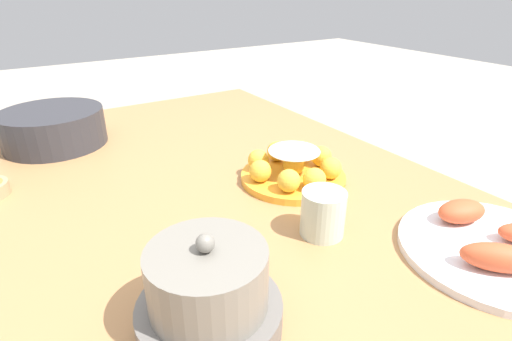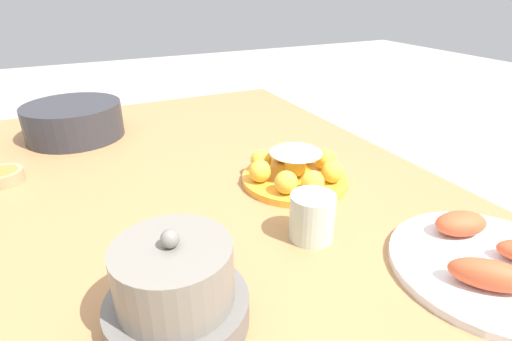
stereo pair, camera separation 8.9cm
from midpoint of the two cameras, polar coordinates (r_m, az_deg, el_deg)
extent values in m
cylinder|color=#A87547|center=(1.82, 1.56, -0.58)|extent=(0.06, 0.06, 0.70)
cylinder|color=#A87547|center=(1.66, -27.96, -6.59)|extent=(0.06, 0.06, 0.70)
cube|color=#A87547|center=(0.89, -2.89, -3.85)|extent=(1.55, 1.01, 0.03)
cylinder|color=gold|center=(0.93, 8.27, -1.28)|extent=(0.24, 0.24, 0.02)
sphere|color=yellow|center=(0.98, 6.30, 2.55)|extent=(0.05, 0.05, 0.05)
sphere|color=yellow|center=(0.94, 3.43, 1.43)|extent=(0.05, 0.05, 0.05)
sphere|color=yellow|center=(0.88, 3.46, -0.16)|extent=(0.05, 0.05, 0.05)
sphere|color=yellow|center=(0.84, 7.35, -1.76)|extent=(0.05, 0.05, 0.05)
sphere|color=yellow|center=(0.85, 11.07, -1.71)|extent=(0.05, 0.05, 0.05)
sphere|color=yellow|center=(0.90, 13.62, -0.23)|extent=(0.05, 0.05, 0.05)
sphere|color=yellow|center=(0.96, 12.53, 1.52)|extent=(0.05, 0.05, 0.05)
sphere|color=yellow|center=(0.99, 9.71, 2.46)|extent=(0.05, 0.05, 0.05)
ellipsoid|color=white|center=(0.90, 8.53, 2.49)|extent=(0.12, 0.12, 0.02)
sphere|color=yellow|center=(0.91, 8.39, 0.56)|extent=(0.05, 0.05, 0.05)
cylinder|color=#2D2D33|center=(1.27, -22.79, 6.54)|extent=(0.27, 0.27, 0.10)
cylinder|color=brown|center=(1.26, -23.13, 8.42)|extent=(0.22, 0.22, 0.01)
cylinder|color=tan|center=(1.06, -30.51, -0.82)|extent=(0.09, 0.09, 0.03)
cylinder|color=olive|center=(1.06, -30.65, -0.26)|extent=(0.07, 0.07, 0.01)
cylinder|color=silver|center=(0.78, 33.48, -11.53)|extent=(0.32, 0.32, 0.01)
ellipsoid|color=#D1512D|center=(0.82, 30.06, -6.67)|extent=(0.08, 0.10, 0.04)
ellipsoid|color=#D1512D|center=(0.71, 33.62, -12.43)|extent=(0.11, 0.11, 0.05)
cylinder|color=beige|center=(0.72, 11.53, -6.61)|extent=(0.08, 0.08, 0.09)
cylinder|color=white|center=(1.45, -20.31, 8.40)|extent=(0.08, 0.08, 0.06)
cylinder|color=#66605B|center=(0.57, -6.52, -19.34)|extent=(0.19, 0.19, 0.04)
cylinder|color=slate|center=(0.53, -6.87, -14.56)|extent=(0.15, 0.15, 0.08)
sphere|color=slate|center=(0.50, -7.19, -9.80)|extent=(0.02, 0.02, 0.02)
camera|label=1|loc=(0.04, -87.14, 1.37)|focal=28.00mm
camera|label=2|loc=(0.04, 92.86, -1.37)|focal=28.00mm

